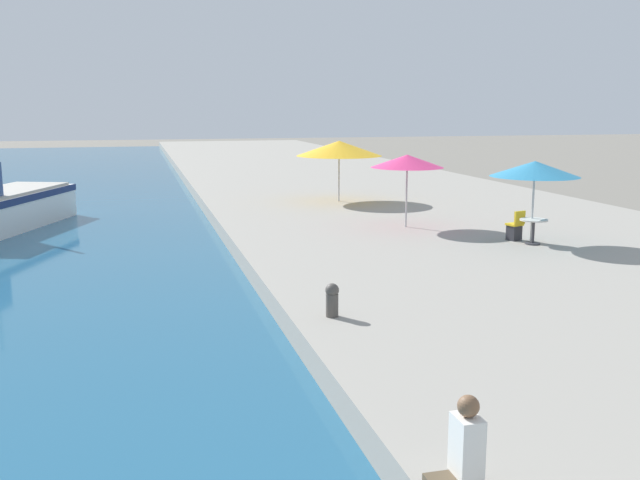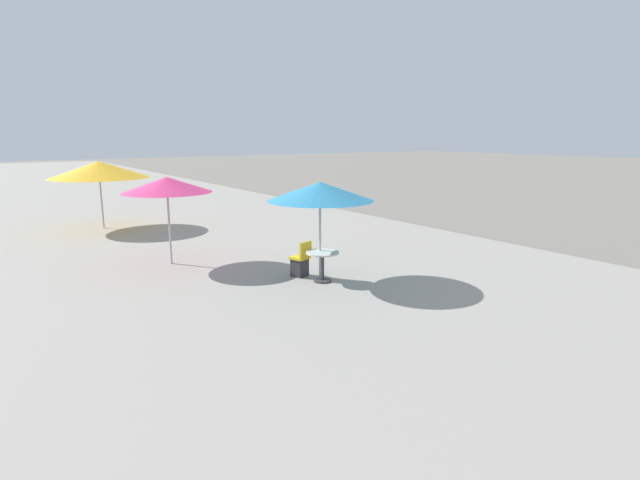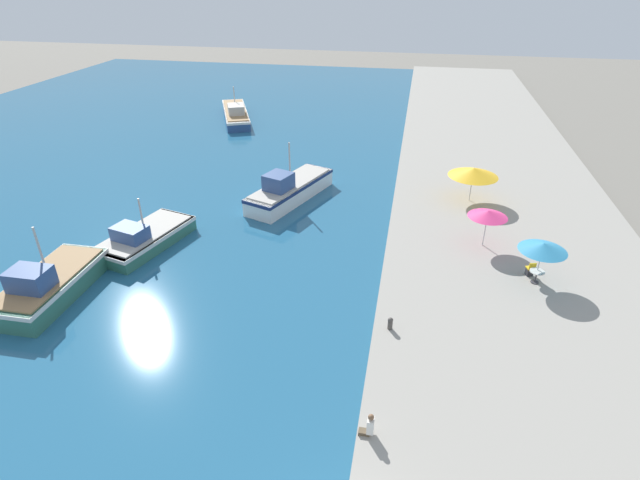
{
  "view_description": "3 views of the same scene",
  "coord_description": "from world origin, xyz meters",
  "px_view_note": "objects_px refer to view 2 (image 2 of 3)",
  "views": [
    {
      "loc": [
        -2.72,
        -1.63,
        4.51
      ],
      "look_at": [
        1.5,
        14.66,
        1.35
      ],
      "focal_mm": 40.0,
      "sensor_mm": 36.0,
      "label": 1
    },
    {
      "loc": [
        1.72,
        6.97,
        4.05
      ],
      "look_at": [
        8.46,
        16.74,
        1.55
      ],
      "focal_mm": 28.0,
      "sensor_mm": 36.0,
      "label": 2
    },
    {
      "loc": [
        1.08,
        -8.28,
        16.08
      ],
      "look_at": [
        -4.0,
        18.0,
        1.15
      ],
      "focal_mm": 28.0,
      "sensor_mm": 36.0,
      "label": 3
    }
  ],
  "objects_px": {
    "cafe_umbrella_striped": "(99,170)",
    "cafe_chair_left": "(300,264)",
    "cafe_umbrella_white": "(167,185)",
    "cafe_umbrella_pink": "(320,191)",
    "cafe_table": "(323,260)"
  },
  "relations": [
    {
      "from": "cafe_umbrella_pink",
      "to": "cafe_umbrella_striped",
      "type": "distance_m",
      "value": 10.84
    },
    {
      "from": "cafe_umbrella_pink",
      "to": "cafe_chair_left",
      "type": "relative_size",
      "value": 2.82
    },
    {
      "from": "cafe_umbrella_white",
      "to": "cafe_chair_left",
      "type": "xyz_separation_m",
      "value": [
        2.27,
        -3.1,
        -1.87
      ]
    },
    {
      "from": "cafe_umbrella_striped",
      "to": "cafe_chair_left",
      "type": "height_order",
      "value": "cafe_umbrella_striped"
    },
    {
      "from": "cafe_umbrella_white",
      "to": "cafe_umbrella_striped",
      "type": "height_order",
      "value": "cafe_umbrella_striped"
    },
    {
      "from": "cafe_umbrella_white",
      "to": "cafe_table",
      "type": "distance_m",
      "value": 4.83
    },
    {
      "from": "cafe_umbrella_striped",
      "to": "cafe_chair_left",
      "type": "bearing_deg",
      "value": -75.07
    },
    {
      "from": "cafe_umbrella_striped",
      "to": "cafe_table",
      "type": "relative_size",
      "value": 4.5
    },
    {
      "from": "cafe_umbrella_white",
      "to": "cafe_umbrella_striped",
      "type": "xyz_separation_m",
      "value": [
        -0.37,
        6.82,
        0.04
      ]
    },
    {
      "from": "cafe_umbrella_pink",
      "to": "cafe_chair_left",
      "type": "xyz_separation_m",
      "value": [
        -0.24,
        0.53,
        -1.86
      ]
    },
    {
      "from": "cafe_umbrella_pink",
      "to": "cafe_chair_left",
      "type": "height_order",
      "value": "cafe_umbrella_pink"
    },
    {
      "from": "cafe_umbrella_pink",
      "to": "cafe_umbrella_white",
      "type": "bearing_deg",
      "value": 124.63
    },
    {
      "from": "cafe_umbrella_pink",
      "to": "cafe_table",
      "type": "relative_size",
      "value": 3.21
    },
    {
      "from": "cafe_umbrella_pink",
      "to": "cafe_umbrella_striped",
      "type": "relative_size",
      "value": 0.71
    },
    {
      "from": "cafe_umbrella_white",
      "to": "cafe_umbrella_striped",
      "type": "distance_m",
      "value": 6.83
    }
  ]
}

